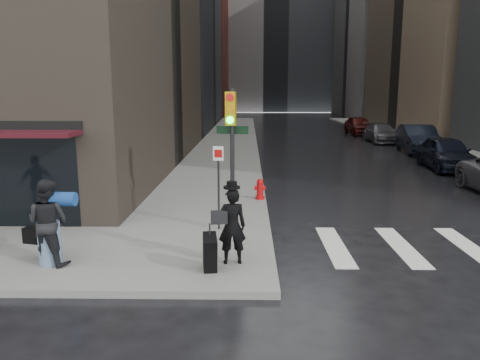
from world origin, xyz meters
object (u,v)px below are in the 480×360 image
object	(u,v)px
traffic_light	(230,140)
parked_car_3	(381,133)
parked_car_1	(446,153)
parked_car_4	(359,125)
fire_hydrant	(260,190)
man_overcoat	(227,230)
man_jeans	(48,222)
parked_car_2	(418,139)

from	to	relation	value
traffic_light	parked_car_3	bearing A→B (deg)	74.96
parked_car_1	parked_car_4	world-z (taller)	parked_car_1
fire_hydrant	parked_car_3	bearing A→B (deg)	64.03
fire_hydrant	parked_car_1	world-z (taller)	parked_car_1
man_overcoat	fire_hydrant	bearing A→B (deg)	-105.61
man_overcoat	parked_car_4	size ratio (longest dim) A/B	0.39
man_overcoat	parked_car_1	xyz separation A→B (m)	(9.77, 12.94, -0.10)
traffic_light	parked_car_1	size ratio (longest dim) A/B	0.78
parked_car_4	fire_hydrant	bearing A→B (deg)	-110.83
parked_car_4	man_jeans	bearing A→B (deg)	-114.53
fire_hydrant	parked_car_4	world-z (taller)	parked_car_4
parked_car_1	parked_car_3	xyz separation A→B (m)	(0.27, 11.95, -0.12)
traffic_light	parked_car_4	size ratio (longest dim) A/B	0.79
traffic_light	parked_car_3	world-z (taller)	traffic_light
fire_hydrant	parked_car_2	xyz separation A→B (m)	(9.74, 12.96, 0.38)
traffic_light	man_overcoat	bearing A→B (deg)	-80.32
traffic_light	fire_hydrant	xyz separation A→B (m)	(0.84, 3.56, -2.02)
man_overcoat	traffic_light	world-z (taller)	traffic_light
parked_car_2	man_overcoat	bearing A→B (deg)	-113.25
parked_car_3	parked_car_4	bearing A→B (deg)	92.73
man_overcoat	fire_hydrant	size ratio (longest dim) A/B	2.58
parked_car_2	parked_car_3	world-z (taller)	parked_car_2
man_overcoat	parked_car_1	distance (m)	16.21
parked_car_3	parked_car_4	world-z (taller)	parked_car_4
traffic_light	parked_car_2	xyz separation A→B (m)	(10.58, 16.52, -1.64)
man_jeans	parked_car_2	distance (m)	23.69
fire_hydrant	parked_car_2	world-z (taller)	parked_car_2
parked_car_4	man_overcoat	bearing A→B (deg)	-108.59
parked_car_2	parked_car_4	distance (m)	11.97
parked_car_4	parked_car_3	bearing A→B (deg)	-88.71
traffic_light	parked_car_4	bearing A→B (deg)	80.02
parked_car_2	man_jeans	bearing A→B (deg)	-120.98
traffic_light	parked_car_3	distance (m)	24.70
man_overcoat	parked_car_2	bearing A→B (deg)	-127.03
man_jeans	parked_car_2	size ratio (longest dim) A/B	0.35
traffic_light	parked_car_4	xyz separation A→B (m)	(9.82, 28.47, -1.69)
parked_car_2	parked_car_3	xyz separation A→B (m)	(-0.52, 5.97, -0.17)
parked_car_2	parked_car_4	world-z (taller)	parked_car_2
man_jeans	parked_car_2	bearing A→B (deg)	-113.65
fire_hydrant	parked_car_4	distance (m)	26.48
parked_car_3	fire_hydrant	bearing A→B (deg)	-115.53
man_overcoat	man_jeans	world-z (taller)	man_jeans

